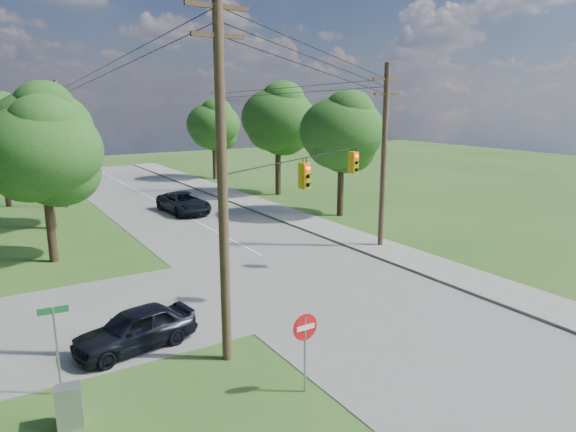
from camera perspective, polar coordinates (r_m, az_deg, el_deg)
ground at (r=19.80m, az=6.21°, el=-12.61°), size 140.00×140.00×0.00m
main_road at (r=24.62m, az=2.75°, el=-7.34°), size 10.00×100.00×0.03m
sidewalk_east at (r=28.74m, az=13.89°, el=-4.65°), size 2.60×100.00×0.12m
pole_sw at (r=16.01m, az=-7.33°, el=4.64°), size 2.00×0.32×12.00m
pole_ne at (r=29.93m, az=10.61°, el=6.78°), size 2.00×0.32×10.50m
pole_north_e at (r=48.50m, az=-7.27°, el=8.68°), size 2.00×0.32×10.00m
pole_north_w at (r=44.60m, az=-23.88°, el=7.36°), size 2.00×0.32×10.00m
power_lines at (r=28.54m, az=-5.57°, el=14.07°), size 13.93×29.62×4.93m
traffic_signals at (r=23.17m, az=4.83°, el=5.35°), size 4.91×3.27×1.05m
tree_w_near at (r=29.33m, az=-25.60°, el=6.54°), size 6.00×6.00×8.40m
tree_w_mid at (r=37.32m, az=-25.58°, el=8.61°), size 6.40×6.40×9.22m
tree_w_far at (r=47.15m, az=-29.38°, el=8.43°), size 6.00×6.00×8.73m
tree_e_near at (r=37.98m, az=5.99°, el=9.32°), size 6.20×6.20×8.81m
tree_e_mid at (r=46.52m, az=-1.14°, el=10.80°), size 6.60×6.60×9.64m
tree_e_far at (r=56.81m, az=-8.28°, el=10.02°), size 5.80×5.80×8.32m
car_cross_dark at (r=18.88m, az=-16.61°, el=-11.89°), size 4.47×2.43×1.44m
car_main_north at (r=40.10m, az=-11.52°, el=1.47°), size 2.93×5.76×1.56m
control_cabinet at (r=15.49m, az=-23.11°, el=-18.88°), size 0.73×0.59×1.18m
do_not_enter_sign at (r=15.25m, az=1.91°, el=-13.15°), size 0.82×0.08×2.47m
street_name_sign at (r=16.54m, az=-24.37°, el=-12.40°), size 0.82×0.12×2.75m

